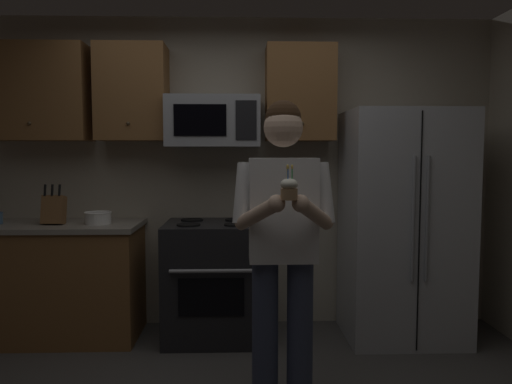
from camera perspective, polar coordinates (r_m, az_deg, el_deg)
name	(u,v)px	position (r m, az deg, el deg)	size (l,w,h in m)	color
wall_back	(233,173)	(4.28, -2.69, 2.21)	(4.40, 0.10, 2.60)	#B7AD99
oven_range	(214,280)	(4.01, -4.90, -10.06)	(0.76, 0.70, 0.93)	black
microwave	(213,122)	(4.01, -4.93, 8.06)	(0.74, 0.41, 0.40)	#9EA0A5
refrigerator	(403,225)	(4.09, 16.55, -3.69)	(0.90, 0.75, 1.80)	#B7BABF
cabinet_row_upper	(142,93)	(4.16, -13.00, 11.02)	(2.78, 0.36, 0.76)	brown
counter_left	(49,281)	(4.30, -22.69, -9.40)	(1.44, 0.66, 0.92)	brown
knife_block	(54,210)	(4.14, -22.25, -1.89)	(0.16, 0.15, 0.32)	brown
bowl_large_white	(98,218)	(4.04, -17.73, -2.82)	(0.21, 0.21, 0.10)	white
person	(283,237)	(2.80, 3.13, -5.22)	(0.60, 0.48, 1.76)	#383F59
cupcake	(289,189)	(2.44, 3.83, 0.40)	(0.09, 0.09, 0.17)	#A87F56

